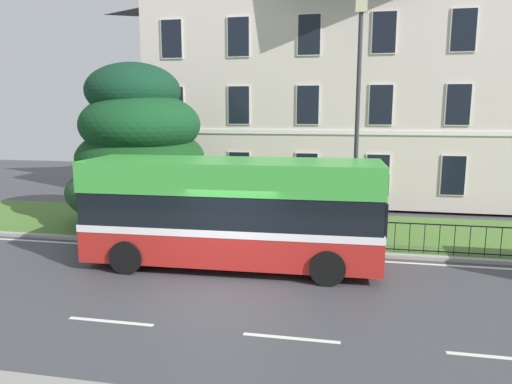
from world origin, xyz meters
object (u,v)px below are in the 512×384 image
Objects in this scene: single_decker_bus at (232,211)px; street_lamp_post at (358,112)px; georgian_townhouse at (345,82)px; evergreen_tree at (139,153)px.

street_lamp_post reaches higher than single_decker_bus.
single_decker_bus is at bearing -103.22° from georgian_townhouse.
evergreen_tree is 0.73× the size of single_decker_bus.
evergreen_tree reaches higher than single_decker_bus.
georgian_townhouse is 12.19m from evergreen_tree.
street_lamp_post is at bearing -87.23° from georgian_townhouse.
evergreen_tree is 0.81× the size of street_lamp_post.
georgian_townhouse reaches higher than single_decker_bus.
single_decker_bus is 1.11× the size of street_lamp_post.
georgian_townhouse is 3.10× the size of evergreen_tree.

